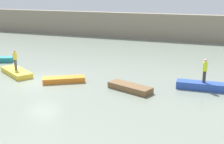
% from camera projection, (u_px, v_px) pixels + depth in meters
% --- Properties ---
extents(ground_plane, '(120.00, 120.00, 0.00)m').
position_uv_depth(ground_plane, '(42.00, 82.00, 22.63)').
color(ground_plane, gray).
extents(embankment_wall, '(80.00, 1.20, 3.57)m').
position_uv_depth(embankment_wall, '(130.00, 25.00, 42.51)').
color(embankment_wall, gray).
rests_on(embankment_wall, ground_plane).
extents(rowboat_yellow, '(3.88, 3.04, 0.41)m').
position_uv_depth(rowboat_yellow, '(16.00, 72.00, 24.52)').
color(rowboat_yellow, gold).
rests_on(rowboat_yellow, ground_plane).
extents(rowboat_orange, '(3.17, 2.46, 0.41)m').
position_uv_depth(rowboat_orange, '(64.00, 80.00, 22.51)').
color(rowboat_orange, orange).
rests_on(rowboat_orange, ground_plane).
extents(rowboat_brown, '(3.40, 2.10, 0.42)m').
position_uv_depth(rowboat_brown, '(130.00, 88.00, 20.68)').
color(rowboat_brown, brown).
rests_on(rowboat_brown, ground_plane).
extents(rowboat_blue, '(3.75, 1.09, 0.53)m').
position_uv_depth(rowboat_blue, '(203.00, 86.00, 20.85)').
color(rowboat_blue, '#2B4CAD').
rests_on(rowboat_blue, ground_plane).
extents(person_hiviz_shirt, '(0.32, 0.32, 1.69)m').
position_uv_depth(person_hiviz_shirt, '(205.00, 69.00, 20.53)').
color(person_hiviz_shirt, '#38332D').
rests_on(person_hiviz_shirt, rowboat_blue).
extents(person_yellow_shirt, '(0.32, 0.32, 1.69)m').
position_uv_depth(person_yellow_shirt, '(15.00, 59.00, 24.21)').
color(person_yellow_shirt, '#4C4C56').
rests_on(person_yellow_shirt, rowboat_yellow).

